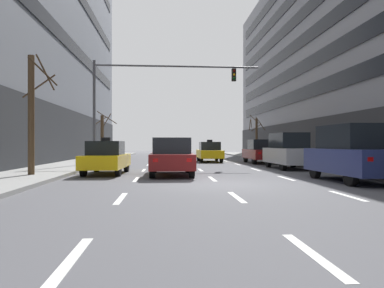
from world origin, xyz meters
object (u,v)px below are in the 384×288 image
Objects in this scene: taxi_driving_0 at (209,152)px; street_tree_2 at (32,112)px; car_driving_2 at (172,157)px; street_tree_1 at (102,136)px; taxi_driving_1 at (106,158)px; car_parked_3 at (261,152)px; car_parked_1 at (352,153)px; street_tree_0 at (256,135)px; traffic_signal_0 at (146,90)px; car_parked_2 at (288,151)px.

taxi_driving_0 is 15.88m from street_tree_2.
car_driving_2 is 17.26m from street_tree_1.
taxi_driving_1 is 0.90× the size of car_parked_3.
car_parked_1 is at bearing -22.87° from taxi_driving_1.
car_driving_2 is at bearing -105.11° from taxi_driving_0.
car_parked_1 is 13.04m from street_tree_2.
street_tree_0 is 15.65m from street_tree_1.
street_tree_2 is (-9.15, -12.82, 1.99)m from taxi_driving_0.
traffic_signal_0 is at bearing -136.67° from taxi_driving_0.
street_tree_0 is (2.41, 10.78, 1.46)m from car_parked_3.
street_tree_1 reaches higher than taxi_driving_0.
street_tree_2 is at bearing -160.48° from car_parked_2.
street_tree_0 is at bearing 54.40° from street_tree_2.
car_parked_1 reaches higher than taxi_driving_0.
street_tree_1 is at bearing 100.52° from taxi_driving_1.
street_tree_2 is at bearing -125.60° from street_tree_0.
street_tree_0 is (2.41, 23.57, 1.25)m from car_parked_1.
car_parked_2 is 13.57m from street_tree_2.
car_parked_2 is at bearing 90.00° from car_parked_1.
street_tree_1 is at bearing 155.58° from taxi_driving_0.
car_parked_3 is (-0.00, 12.79, -0.22)m from car_parked_1.
car_parked_2 is 0.99× the size of street_tree_0.
street_tree_2 is at bearing -89.97° from street_tree_1.
taxi_driving_1 is 13.10m from car_parked_3.
street_tree_1 is (-15.10, -4.10, -0.15)m from street_tree_0.
traffic_signal_0 is (-8.33, 3.80, 4.00)m from car_parked_2.
traffic_signal_0 is (-4.80, -4.52, 4.24)m from taxi_driving_0.
street_tree_0 is (12.26, 19.41, 1.55)m from taxi_driving_1.
car_driving_2 is 0.91× the size of street_tree_2.
car_parked_3 is 16.45m from street_tree_2.
taxi_driving_0 is 0.38× the size of traffic_signal_0.
street_tree_1 is at bearing 123.11° from car_parked_1.
taxi_driving_1 reaches higher than car_driving_2.
car_parked_2 is 9.99m from traffic_signal_0.
street_tree_2 reaches higher than car_parked_1.
traffic_signal_0 reaches higher than car_parked_3.
taxi_driving_0 is 7.84m from traffic_signal_0.
taxi_driving_1 is 8.02m from traffic_signal_0.
street_tree_0 is at bearing 49.97° from traffic_signal_0.
car_parked_2 reaches higher than taxi_driving_0.
street_tree_2 is at bearing -149.53° from taxi_driving_1.
traffic_signal_0 is at bearing 101.76° from car_driving_2.
car_parked_3 is 0.43× the size of traffic_signal_0.
car_parked_1 is at bearing -52.32° from traffic_signal_0.
car_driving_2 is at bearing -125.57° from car_parked_3.
car_parked_1 is at bearing -56.89° from street_tree_1.
street_tree_0 is 1.05× the size of street_tree_1.
car_driving_2 is 22.29m from street_tree_0.
street_tree_1 is (-12.70, 6.68, 1.31)m from car_parked_3.
street_tree_2 reaches higher than taxi_driving_1.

